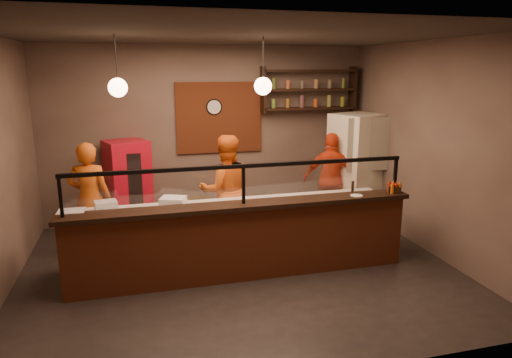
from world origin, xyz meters
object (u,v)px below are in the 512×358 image
object	(u,v)px
wall_clock	(214,107)
condiment_caddy	(394,189)
cook_mid	(226,190)
fridge	(356,168)
pizza_dough	(291,200)
pepper_mill	(353,188)
cook_right	(331,179)
cook_left	(90,198)
red_cooler	(128,185)

from	to	relation	value
wall_clock	condiment_caddy	xyz separation A→B (m)	(2.10, -2.80, -0.99)
cook_mid	fridge	xyz separation A→B (m)	(2.58, 0.57, 0.10)
pizza_dough	wall_clock	bearing A→B (deg)	108.03
fridge	pizza_dough	distance (m)	2.26
condiment_caddy	wall_clock	bearing A→B (deg)	126.92
wall_clock	pepper_mill	world-z (taller)	wall_clock
cook_right	pizza_dough	xyz separation A→B (m)	(-1.21, -1.29, 0.07)
cook_left	red_cooler	world-z (taller)	cook_left
cook_left	pizza_dough	xyz separation A→B (m)	(2.89, -1.00, 0.04)
cook_mid	cook_right	xyz separation A→B (m)	(2.03, 0.45, -0.05)
condiment_caddy	pepper_mill	distance (m)	0.62
cook_left	wall_clock	bearing A→B (deg)	-139.24
red_cooler	condiment_caddy	size ratio (longest dim) A/B	9.15
pizza_dough	cook_left	bearing A→B (deg)	160.98
cook_left	red_cooler	xyz separation A→B (m)	(0.55, 0.96, -0.07)
cook_right	cook_left	bearing A→B (deg)	28.29
wall_clock	cook_mid	distance (m)	1.87
cook_left	pizza_dough	world-z (taller)	cook_left
cook_mid	wall_clock	bearing A→B (deg)	-91.86
cook_left	condiment_caddy	xyz separation A→B (m)	(4.25, -1.52, 0.24)
cook_left	fridge	xyz separation A→B (m)	(4.65, 0.42, 0.13)
wall_clock	condiment_caddy	bearing A→B (deg)	-53.08
cook_mid	condiment_caddy	xyz separation A→B (m)	(2.18, -1.37, 0.22)
pizza_dough	fridge	bearing A→B (deg)	38.83
fridge	pizza_dough	world-z (taller)	fridge
cook_left	cook_right	world-z (taller)	cook_left
wall_clock	red_cooler	xyz separation A→B (m)	(-1.60, -0.31, -1.31)
cook_mid	pepper_mill	xyz separation A→B (m)	(1.57, -1.29, 0.26)
wall_clock	cook_right	world-z (taller)	wall_clock
cook_right	cook_mid	bearing A→B (deg)	36.66
wall_clock	cook_mid	world-z (taller)	wall_clock
cook_left	red_cooler	size ratio (longest dim) A/B	1.09
wall_clock	cook_right	distance (m)	2.52
red_cooler	pizza_dough	bearing A→B (deg)	-59.40
wall_clock	pizza_dough	world-z (taller)	wall_clock
cook_mid	pepper_mill	size ratio (longest dim) A/B	9.49
cook_left	fridge	distance (m)	4.67
cook_mid	cook_right	distance (m)	2.08
wall_clock	fridge	distance (m)	2.86
cook_left	fridge	bearing A→B (deg)	-164.70
fridge	cook_mid	bearing A→B (deg)	171.80
fridge	red_cooler	xyz separation A→B (m)	(-4.10, 0.54, -0.20)
red_cooler	pizza_dough	distance (m)	3.05
cook_right	fridge	distance (m)	0.58
cook_mid	pepper_mill	distance (m)	2.04
fridge	condiment_caddy	xyz separation A→B (m)	(-0.40, -1.94, 0.11)
wall_clock	fridge	xyz separation A→B (m)	(2.50, -0.85, -1.10)
cook_mid	condiment_caddy	size ratio (longest dim) A/B	10.29
pizza_dough	cook_mid	bearing A→B (deg)	133.97
cook_right	pepper_mill	distance (m)	1.82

